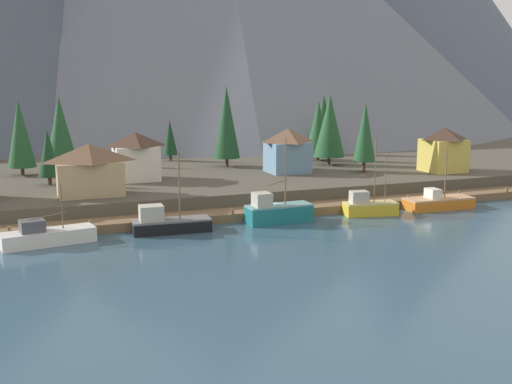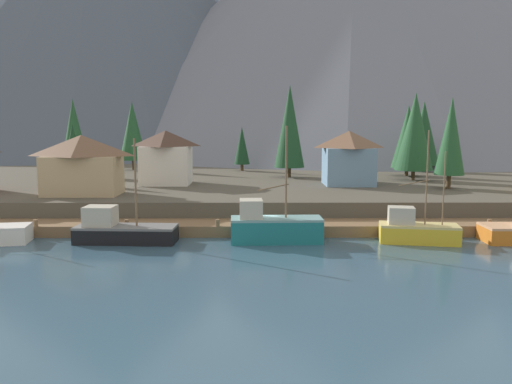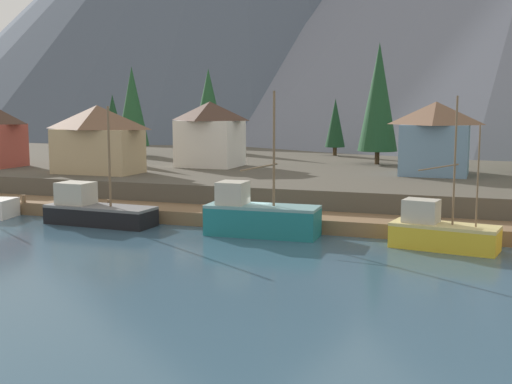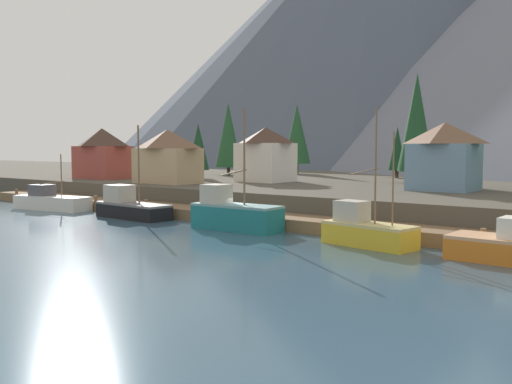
{
  "view_description": "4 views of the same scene",
  "coord_description": "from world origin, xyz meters",
  "px_view_note": "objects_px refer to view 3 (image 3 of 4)",
  "views": [
    {
      "loc": [
        -25.91,
        -65.66,
        16.48
      ],
      "look_at": [
        -0.08,
        2.82,
        2.89
      ],
      "focal_mm": 43.12,
      "sensor_mm": 36.0,
      "label": 1
    },
    {
      "loc": [
        -0.83,
        -43.64,
        9.9
      ],
      "look_at": [
        -0.59,
        3.94,
        3.54
      ],
      "focal_mm": 35.55,
      "sensor_mm": 36.0,
      "label": 2
    },
    {
      "loc": [
        15.44,
        -43.69,
        8.95
      ],
      "look_at": [
        -0.56,
        1.84,
        2.5
      ],
      "focal_mm": 46.5,
      "sensor_mm": 36.0,
      "label": 3
    },
    {
      "loc": [
        30.65,
        -36.74,
        6.69
      ],
      "look_at": [
        0.13,
        2.22,
        2.82
      ],
      "focal_mm": 39.93,
      "sensor_mm": 36.0,
      "label": 4
    }
  ],
  "objects_px": {
    "conifer_mid_right": "(335,123)",
    "fishing_boat_black": "(95,210)",
    "fishing_boat_teal": "(259,217)",
    "fishing_boat_yellow": "(441,232)",
    "conifer_far_left": "(132,106)",
    "conifer_far_right": "(113,124)",
    "house_tan": "(98,139)",
    "conifer_near_left": "(379,97)",
    "house_blue": "(435,138)",
    "house_white": "(210,133)",
    "conifer_mid_left": "(209,104)"
  },
  "relations": [
    {
      "from": "house_tan",
      "to": "conifer_mid_right",
      "type": "bearing_deg",
      "value": 60.06
    },
    {
      "from": "fishing_boat_teal",
      "to": "house_blue",
      "type": "bearing_deg",
      "value": 61.52
    },
    {
      "from": "conifer_mid_left",
      "to": "house_tan",
      "type": "bearing_deg",
      "value": -86.93
    },
    {
      "from": "fishing_boat_yellow",
      "to": "conifer_far_left",
      "type": "relative_size",
      "value": 0.86
    },
    {
      "from": "conifer_near_left",
      "to": "conifer_mid_right",
      "type": "xyz_separation_m",
      "value": [
        -6.9,
        10.19,
        -3.08
      ]
    },
    {
      "from": "conifer_mid_right",
      "to": "fishing_boat_black",
      "type": "bearing_deg",
      "value": -103.37
    },
    {
      "from": "conifer_far_left",
      "to": "conifer_far_right",
      "type": "xyz_separation_m",
      "value": [
        3.38,
        -10.12,
        -1.81
      ]
    },
    {
      "from": "fishing_boat_yellow",
      "to": "conifer_near_left",
      "type": "bearing_deg",
      "value": 116.17
    },
    {
      "from": "conifer_near_left",
      "to": "conifer_far_left",
      "type": "xyz_separation_m",
      "value": [
        -30.74,
        1.96,
        -1.03
      ]
    },
    {
      "from": "house_white",
      "to": "conifer_near_left",
      "type": "bearing_deg",
      "value": 27.35
    },
    {
      "from": "house_white",
      "to": "conifer_far_right",
      "type": "height_order",
      "value": "conifer_far_right"
    },
    {
      "from": "conifer_mid_right",
      "to": "conifer_far_right",
      "type": "relative_size",
      "value": 0.95
    },
    {
      "from": "fishing_boat_black",
      "to": "conifer_far_left",
      "type": "bearing_deg",
      "value": 118.11
    },
    {
      "from": "house_tan",
      "to": "conifer_far_left",
      "type": "relative_size",
      "value": 0.73
    },
    {
      "from": "house_tan",
      "to": "conifer_mid_left",
      "type": "height_order",
      "value": "conifer_mid_left"
    },
    {
      "from": "fishing_boat_teal",
      "to": "conifer_mid_left",
      "type": "xyz_separation_m",
      "value": [
        -21.28,
        40.68,
        7.59
      ]
    },
    {
      "from": "conifer_mid_right",
      "to": "house_tan",
      "type": "bearing_deg",
      "value": -119.94
    },
    {
      "from": "fishing_boat_yellow",
      "to": "conifer_far_right",
      "type": "relative_size",
      "value": 1.27
    },
    {
      "from": "house_white",
      "to": "conifer_near_left",
      "type": "xyz_separation_m",
      "value": [
        15.89,
        8.22,
        3.73
      ]
    },
    {
      "from": "fishing_boat_teal",
      "to": "fishing_boat_yellow",
      "type": "bearing_deg",
      "value": -3.1
    },
    {
      "from": "house_tan",
      "to": "conifer_far_right",
      "type": "bearing_deg",
      "value": 113.83
    },
    {
      "from": "fishing_boat_yellow",
      "to": "conifer_far_right",
      "type": "height_order",
      "value": "conifer_far_right"
    },
    {
      "from": "conifer_mid_right",
      "to": "fishing_boat_yellow",
      "type": "bearing_deg",
      "value": -68.49
    },
    {
      "from": "house_tan",
      "to": "conifer_mid_right",
      "type": "relative_size",
      "value": 1.14
    },
    {
      "from": "house_white",
      "to": "conifer_mid_left",
      "type": "distance_m",
      "value": 21.93
    },
    {
      "from": "conifer_mid_left",
      "to": "conifer_far_right",
      "type": "xyz_separation_m",
      "value": [
        -2.71,
        -19.83,
        -2.1
      ]
    },
    {
      "from": "fishing_boat_yellow",
      "to": "conifer_mid_right",
      "type": "bearing_deg",
      "value": 121.21
    },
    {
      "from": "conifer_mid_left",
      "to": "conifer_far_left",
      "type": "height_order",
      "value": "conifer_mid_left"
    },
    {
      "from": "house_blue",
      "to": "house_white",
      "type": "height_order",
      "value": "house_white"
    },
    {
      "from": "house_white",
      "to": "conifer_mid_left",
      "type": "height_order",
      "value": "conifer_mid_left"
    },
    {
      "from": "fishing_boat_teal",
      "to": "conifer_near_left",
      "type": "distance_m",
      "value": 30.37
    },
    {
      "from": "conifer_mid_left",
      "to": "conifer_mid_right",
      "type": "xyz_separation_m",
      "value": [
        17.76,
        -1.48,
        -2.33
      ]
    },
    {
      "from": "conifer_far_right",
      "to": "conifer_mid_right",
      "type": "bearing_deg",
      "value": 41.88
    },
    {
      "from": "fishing_boat_black",
      "to": "conifer_near_left",
      "type": "xyz_separation_m",
      "value": [
        16.24,
        29.11,
        8.57
      ]
    },
    {
      "from": "conifer_far_left",
      "to": "conifer_mid_right",
      "type": "bearing_deg",
      "value": 19.04
    },
    {
      "from": "conifer_mid_left",
      "to": "conifer_mid_right",
      "type": "distance_m",
      "value": 17.97
    },
    {
      "from": "conifer_mid_right",
      "to": "conifer_near_left",
      "type": "bearing_deg",
      "value": -55.91
    },
    {
      "from": "fishing_boat_yellow",
      "to": "house_white",
      "type": "relative_size",
      "value": 1.41
    },
    {
      "from": "fishing_boat_teal",
      "to": "conifer_mid_left",
      "type": "relative_size",
      "value": 0.88
    },
    {
      "from": "house_tan",
      "to": "conifer_near_left",
      "type": "xyz_separation_m",
      "value": [
        23.07,
        17.89,
        3.91
      ]
    },
    {
      "from": "house_tan",
      "to": "conifer_far_left",
      "type": "height_order",
      "value": "conifer_far_left"
    },
    {
      "from": "conifer_far_right",
      "to": "fishing_boat_teal",
      "type": "bearing_deg",
      "value": -40.99
    },
    {
      "from": "fishing_boat_yellow",
      "to": "conifer_mid_right",
      "type": "height_order",
      "value": "conifer_mid_right"
    },
    {
      "from": "fishing_boat_black",
      "to": "conifer_mid_right",
      "type": "relative_size",
      "value": 1.24
    },
    {
      "from": "house_blue",
      "to": "conifer_near_left",
      "type": "bearing_deg",
      "value": 126.16
    },
    {
      "from": "fishing_boat_teal",
      "to": "fishing_boat_yellow",
      "type": "distance_m",
      "value": 12.03
    },
    {
      "from": "fishing_boat_yellow",
      "to": "house_tan",
      "type": "xyz_separation_m",
      "value": [
        -31.72,
        11.39,
        4.66
      ]
    },
    {
      "from": "house_white",
      "to": "conifer_near_left",
      "type": "height_order",
      "value": "conifer_near_left"
    },
    {
      "from": "house_white",
      "to": "house_blue",
      "type": "bearing_deg",
      "value": -2.16
    },
    {
      "from": "conifer_far_right",
      "to": "fishing_boat_yellow",
      "type": "bearing_deg",
      "value": -30.38
    }
  ]
}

